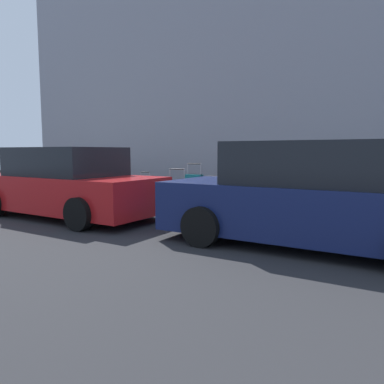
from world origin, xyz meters
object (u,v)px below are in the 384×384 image
Objects in this scene: suitcase_olive_8 at (145,190)px; parking_meter at (341,177)px; parked_car_red_1 at (67,184)px; parked_car_navy_0 at (311,198)px; fire_hydrant at (122,185)px; suitcase_silver_2 at (252,198)px; suitcase_red_6 at (177,192)px; suitcase_navy_3 at (230,197)px; bollard_post at (98,186)px; suitcase_black_0 at (295,199)px; suitcase_olive_1 at (274,200)px; suitcase_maroon_4 at (214,195)px; suitcase_black_7 at (160,191)px; suitcase_teal_5 at (194,190)px.

suitcase_olive_8 is 0.64× the size of parking_meter.
parked_car_red_1 is (5.52, 2.42, -0.22)m from parking_meter.
parked_car_navy_0 is at bearing 87.76° from parking_meter.
parked_car_navy_0 is at bearing 158.94° from fire_hydrant.
suitcase_red_6 is (2.07, -0.05, 0.03)m from suitcase_silver_2.
parking_meter reaches higher than suitcase_silver_2.
suitcase_navy_3 reaches higher than bollard_post.
fire_hydrant is (4.82, 0.07, 0.10)m from suitcase_black_0.
parked_car_navy_0 reaches higher than suitcase_silver_2.
parking_meter is at bearing -176.49° from bollard_post.
suitcase_maroon_4 is at bearing 0.29° from suitcase_olive_1.
suitcase_black_7 is (2.61, -0.08, 0.03)m from suitcase_silver_2.
fire_hydrant reaches higher than suitcase_black_7.
suitcase_maroon_4 is (1.98, 0.00, -0.04)m from suitcase_black_0.
suitcase_olive_1 is 0.98× the size of fire_hydrant.
suitcase_black_7 is 4.49m from parking_meter.
parked_car_red_1 is (1.06, 2.22, 0.29)m from suitcase_black_7.
suitcase_olive_8 is 1.14× the size of bollard_post.
suitcase_olive_1 is 3.10m from suitcase_black_7.
suitcase_red_6 is 1.81m from fire_hydrant.
suitcase_maroon_4 is 1.04m from suitcase_red_6.
suitcase_maroon_4 is at bearing -38.64° from parked_car_navy_0.
suitcase_red_6 is 1.02m from suitcase_olive_8.
suitcase_olive_1 is at bearing -177.54° from bollard_post.
suitcase_olive_1 reaches higher than suitcase_silver_2.
suitcase_navy_3 is at bearing 8.42° from suitcase_olive_1.
suitcase_black_0 is at bearing -174.42° from suitcase_navy_3.
parked_car_navy_0 is at bearing 146.83° from suitcase_teal_5.
suitcase_black_0 is 1.44× the size of suitcase_silver_2.
fire_hydrant is at bearing -0.22° from suitcase_teal_5.
suitcase_red_6 reaches higher than suitcase_silver_2.
suitcase_black_0 is at bearing -179.81° from suitcase_black_7.
suitcase_silver_2 is 0.13× the size of parked_car_navy_0.
parked_car_red_1 reaches higher than suitcase_red_6.
parked_car_navy_0 is at bearing 109.93° from suitcase_black_0.
suitcase_maroon_4 is 0.83× the size of suitcase_red_6.
suitcase_black_7 is 0.48m from suitcase_olive_8.
suitcase_black_0 is at bearing 179.24° from suitcase_olive_1.
suitcase_silver_2 is at bearing -149.70° from parked_car_red_1.
suitcase_teal_5 is 1.49× the size of bollard_post.
suitcase_navy_3 is at bearing 5.58° from suitcase_black_0.
parking_meter is at bearing -168.46° from suitcase_black_0.
suitcase_silver_2 is 2.07m from suitcase_red_6.
suitcase_olive_1 reaches higher than suitcase_maroon_4.
bollard_post is (0.79, 0.15, -0.06)m from fire_hydrant.
parked_car_red_1 reaches higher than parking_meter.
suitcase_black_0 is 2.39m from parked_car_navy_0.
fire_hydrant reaches higher than suitcase_silver_2.
bollard_post is at bearing 2.59° from suitcase_teal_5.
suitcase_black_0 reaches higher than suitcase_black_7.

